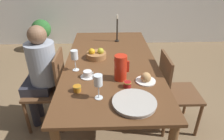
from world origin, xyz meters
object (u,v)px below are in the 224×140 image
fruit_bowl (96,55)px  red_pitcher (121,68)px  chair_person_side (51,88)px  person_seated (40,69)px  jam_jar_amber (77,88)px  candlestick_tall (117,31)px  teacup_near_person (88,74)px  jam_jar_red (127,84)px  wine_glass_water (74,56)px  potted_plant (42,32)px  chair_opposite (174,91)px  serving_tray (134,103)px  wine_glass_juice (98,82)px  bread_plate (146,79)px

fruit_bowl → red_pitcher: bearing=-63.0°
chair_person_side → person_seated: 0.24m
jam_jar_amber → candlestick_tall: size_ratio=0.19×
chair_person_side → fruit_bowl: chair_person_side is taller
teacup_near_person → jam_jar_red: bearing=-27.3°
person_seated → wine_glass_water: person_seated is taller
wine_glass_water → jam_jar_amber: (0.06, -0.37, -0.13)m
person_seated → fruit_bowl: (0.60, 0.14, 0.10)m
jam_jar_red → potted_plant: jam_jar_red is taller
chair_opposite → fruit_bowl: (-0.85, 0.28, 0.32)m
teacup_near_person → fruit_bowl: size_ratio=0.62×
wine_glass_water → teacup_near_person: bearing=-46.9°
serving_tray → potted_plant: (-1.56, 2.92, -0.37)m
fruit_bowl → wine_glass_juice: bearing=-86.6°
red_pitcher → teacup_near_person: (-0.31, 0.05, -0.09)m
jam_jar_amber → fruit_bowl: (0.14, 0.66, 0.01)m
wine_glass_juice → fruit_bowl: 0.77m
jam_jar_red → candlestick_tall: candlestick_tall is taller
wine_glass_water → bread_plate: 0.72m
chair_person_side → red_pitcher: (0.76, -0.30, 0.40)m
potted_plant → teacup_near_person: bearing=-64.8°
teacup_near_person → fruit_bowl: bearing=81.0°
candlestick_tall → chair_opposite: bearing=-54.0°
chair_person_side → candlestick_tall: candlestick_tall is taller
wine_glass_water → red_pitcher: bearing=-23.3°
bread_plate → potted_plant: size_ratio=0.27×
red_pitcher → fruit_bowl: bearing=117.0°
bread_plate → wine_glass_water: bearing=160.1°
bread_plate → jam_jar_red: bread_plate is taller
fruit_bowl → potted_plant: 2.44m
chair_person_side → teacup_near_person: 0.60m
potted_plant → fruit_bowl: bearing=-59.1°
bread_plate → jam_jar_amber: bread_plate is taller
bread_plate → potted_plant: bearing=123.4°
bread_plate → candlestick_tall: 1.08m
wine_glass_water → potted_plant: wine_glass_water is taller
jam_jar_red → potted_plant: (-1.53, 2.68, -0.39)m
wine_glass_juice → fruit_bowl: size_ratio=0.94×
potted_plant → person_seated: bearing=-74.0°
person_seated → fruit_bowl: bearing=-76.6°
jam_jar_red → jam_jar_amber: bearing=-173.4°
bread_plate → jam_jar_amber: (-0.61, -0.13, -0.00)m
chair_person_side → jam_jar_amber: chair_person_side is taller
person_seated → jam_jar_red: bearing=-117.4°
chair_person_side → potted_plant: 2.36m
serving_tray → potted_plant: 3.33m
teacup_near_person → serving_tray: 0.58m
person_seated → teacup_near_person: bearing=-117.4°
wine_glass_water → teacup_near_person: wine_glass_water is taller
teacup_near_person → red_pitcher: bearing=-9.0°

